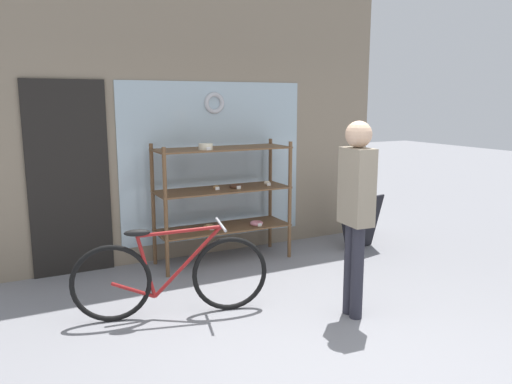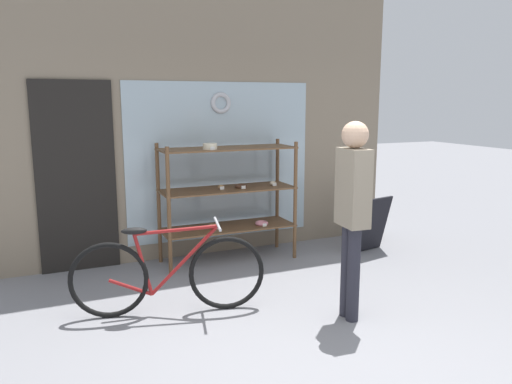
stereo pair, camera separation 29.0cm
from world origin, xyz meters
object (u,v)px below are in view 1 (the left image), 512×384
at_px(bicycle, 171,276).
at_px(sandwich_board, 360,221).
at_px(display_case, 223,191).
at_px(pedestrian, 356,203).

xyz_separation_m(bicycle, sandwich_board, (2.77, 0.87, -0.01)).
height_order(display_case, sandwich_board, display_case).
relative_size(sandwich_board, pedestrian, 0.41).
relative_size(bicycle, pedestrian, 0.98).
distance_m(sandwich_board, pedestrian, 2.19).
bearing_deg(display_case, bicycle, -130.34).
relative_size(display_case, pedestrian, 0.92).
height_order(bicycle, pedestrian, pedestrian).
bearing_deg(bicycle, display_case, 62.96).
bearing_deg(bicycle, sandwich_board, 30.65).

